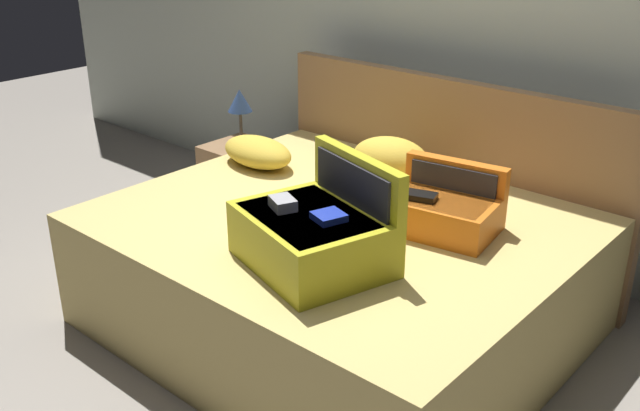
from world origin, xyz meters
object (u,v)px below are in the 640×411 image
Objects in this scene: nightstand at (243,181)px; table_lamp at (240,105)px; hard_case_medium at (442,209)px; hard_case_large at (315,233)px; pillow_center_head at (258,152)px; pillow_near_headboard at (390,158)px; bed at (338,272)px.

table_lamp is (0.00, 0.00, 0.50)m from nightstand.
table_lamp is (-1.73, 0.42, 0.06)m from hard_case_medium.
hard_case_large is 1.18m from pillow_center_head.
table_lamp is (-1.53, 1.02, 0.03)m from hard_case_large.
pillow_center_head is at bearing -153.44° from pillow_near_headboard.
pillow_near_headboard is (-0.12, 0.56, 0.39)m from bed.
pillow_near_headboard reaches higher than nightstand.
pillow_center_head is (-0.65, -0.32, -0.03)m from pillow_near_headboard.
pillow_center_head is 0.78m from nightstand.
hard_case_medium is 1.26× the size of pillow_near_headboard.
table_lamp is (-0.54, 0.38, 0.09)m from pillow_center_head.
hard_case_large reaches higher than table_lamp.
pillow_center_head is 1.00× the size of nightstand.
hard_case_medium is at bearing -13.60° from table_lamp.
hard_case_medium reaches higher than pillow_near_headboard.
nightstand is (-1.31, 0.62, -0.06)m from bed.
pillow_near_headboard is at bearing 102.53° from bed.
pillow_near_headboard reaches higher than bed.
table_lamp reaches higher than pillow_near_headboard.
hard_case_medium is at bearing 24.99° from bed.
pillow_near_headboard is (-0.55, 0.37, 0.01)m from hard_case_medium.
hard_case_large is at bearing -117.71° from hard_case_medium.
hard_case_large is 0.64m from hard_case_medium.
hard_case_large reaches higher than hard_case_medium.
nightstand is (-0.54, 0.38, -0.42)m from pillow_center_head.
table_lamp reaches higher than nightstand.
hard_case_large is at bearing -62.09° from bed.
nightstand is 1.26× the size of table_lamp.
bed is 0.89m from pillow_center_head.
pillow_center_head is 0.66m from table_lamp.
hard_case_large is (0.22, -0.41, 0.42)m from bed.
nightstand is at bearing 162.80° from hard_case_large.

